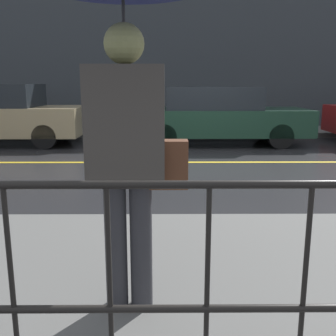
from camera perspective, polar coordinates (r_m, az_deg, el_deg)
name	(u,v)px	position (r m, az deg, el deg)	size (l,w,h in m)	color
ground_plane	(206,162)	(8.09, 5.47, 0.83)	(80.00, 80.00, 0.00)	#262628
sidewalk_near	(272,284)	(3.27, 14.85, -15.93)	(28.00, 2.90, 0.14)	#60605E
sidewalk_far	(191,131)	(12.69, 3.35, 5.33)	(28.00, 2.04, 0.14)	#60605E
lane_marking	(206,162)	(8.09, 5.47, 0.85)	(25.20, 0.12, 0.01)	gold
building_storefront	(190,48)	(13.82, 3.17, 17.06)	(28.00, 0.30, 5.52)	#383D42
pedestrian	(125,51)	(2.40, -6.22, 16.49)	(0.95, 0.95, 2.19)	#333338
car_tan	(2,115)	(11.26, -22.94, 7.14)	(4.11, 1.77, 1.56)	tan
car_dark_green	(217,116)	(10.50, 7.09, 7.56)	(4.62, 1.80, 1.49)	#193828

